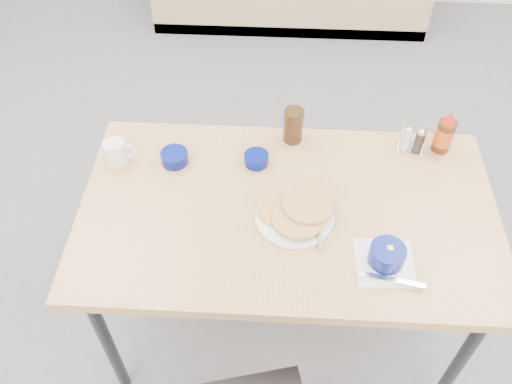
# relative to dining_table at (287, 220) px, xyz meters

# --- Properties ---
(ground) EXTENTS (6.00, 6.00, 0.00)m
(ground) POSITION_rel_dining_table_xyz_m (0.00, -0.25, -0.70)
(ground) COLOR slate
(ground) RESTS_ON ground
(dining_table) EXTENTS (1.40, 0.80, 0.76)m
(dining_table) POSITION_rel_dining_table_xyz_m (0.00, 0.00, 0.00)
(dining_table) COLOR tan
(dining_table) RESTS_ON ground
(pancake_plate) EXTENTS (0.26, 0.26, 0.05)m
(pancake_plate) POSITION_rel_dining_table_xyz_m (0.02, -0.03, 0.08)
(pancake_plate) COLOR white
(pancake_plate) RESTS_ON dining_table
(coffee_mug) EXTENTS (0.11, 0.08, 0.09)m
(coffee_mug) POSITION_rel_dining_table_xyz_m (-0.62, 0.19, 0.11)
(coffee_mug) COLOR white
(coffee_mug) RESTS_ON dining_table
(grits_setting) EXTENTS (0.20, 0.19, 0.08)m
(grits_setting) POSITION_rel_dining_table_xyz_m (0.30, -0.20, 0.09)
(grits_setting) COLOR white
(grits_setting) RESTS_ON dining_table
(creamer_bowl) EXTENTS (0.10, 0.10, 0.04)m
(creamer_bowl) POSITION_rel_dining_table_xyz_m (-0.41, 0.20, 0.08)
(creamer_bowl) COLOR #041063
(creamer_bowl) RESTS_ON dining_table
(butter_bowl) EXTENTS (0.09, 0.09, 0.04)m
(butter_bowl) POSITION_rel_dining_table_xyz_m (-0.12, 0.21, 0.08)
(butter_bowl) COLOR #041063
(butter_bowl) RESTS_ON dining_table
(amber_tumbler) EXTENTS (0.07, 0.07, 0.14)m
(amber_tumbler) POSITION_rel_dining_table_xyz_m (0.01, 0.34, 0.13)
(amber_tumbler) COLOR #332010
(amber_tumbler) RESTS_ON dining_table
(condiment_caddy) EXTENTS (0.11, 0.07, 0.12)m
(condiment_caddy) POSITION_rel_dining_table_xyz_m (0.45, 0.31, 0.10)
(condiment_caddy) COLOR silver
(condiment_caddy) RESTS_ON dining_table
(syrup_bottle) EXTENTS (0.07, 0.07, 0.17)m
(syrup_bottle) POSITION_rel_dining_table_xyz_m (0.55, 0.32, 0.14)
(syrup_bottle) COLOR #47230F
(syrup_bottle) RESTS_ON dining_table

